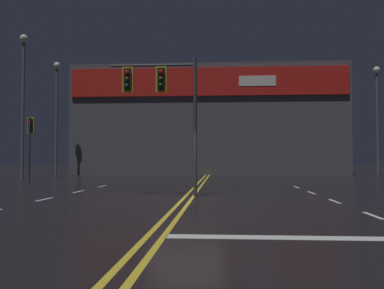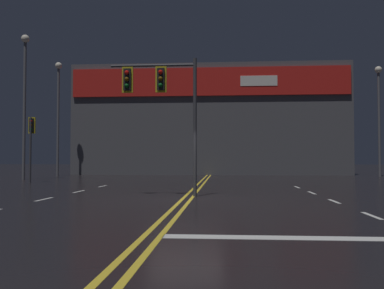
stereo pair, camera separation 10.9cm
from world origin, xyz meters
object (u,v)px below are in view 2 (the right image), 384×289
(traffic_signal_median, at_px, (160,92))
(streetlight_far_left, at_px, (58,103))
(streetlight_median_approach, at_px, (25,88))
(streetlight_near_right, at_px, (379,105))
(traffic_signal_corner_northwest, at_px, (31,134))

(traffic_signal_median, bearing_deg, streetlight_far_left, 121.26)
(streetlight_median_approach, distance_m, streetlight_far_left, 6.58)
(streetlight_near_right, bearing_deg, streetlight_median_approach, -164.97)
(streetlight_far_left, bearing_deg, traffic_signal_corner_northwest, -76.94)
(streetlight_near_right, height_order, streetlight_far_left, streetlight_far_left)
(traffic_signal_median, height_order, streetlight_far_left, streetlight_far_left)
(traffic_signal_corner_northwest, distance_m, streetlight_near_right, 26.51)
(streetlight_far_left, bearing_deg, streetlight_near_right, 1.05)
(streetlight_far_left, bearing_deg, streetlight_median_approach, -88.06)
(traffic_signal_median, relative_size, streetlight_near_right, 0.58)
(traffic_signal_median, height_order, traffic_signal_corner_northwest, traffic_signal_median)
(traffic_signal_corner_northwest, bearing_deg, streetlight_near_right, 23.31)
(traffic_signal_corner_northwest, height_order, streetlight_far_left, streetlight_far_left)
(traffic_signal_median, xyz_separation_m, traffic_signal_corner_northwest, (-9.23, 9.05, -1.04))
(traffic_signal_corner_northwest, height_order, streetlight_median_approach, streetlight_median_approach)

